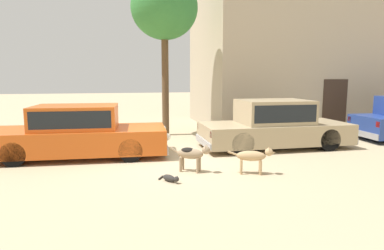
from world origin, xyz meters
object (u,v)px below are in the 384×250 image
Objects in this scene: parked_sedan_nearest at (78,132)px; acacia_tree_left at (164,9)px; stray_dog_tan at (192,153)px; stray_dog_spotted at (254,156)px; parked_sedan_second at (274,124)px; stray_cat at (170,178)px.

acacia_tree_left reaches higher than parked_sedan_nearest.
parked_sedan_nearest reaches higher than stray_dog_tan.
parked_sedan_nearest is 3.44m from stray_dog_tan.
stray_dog_spotted is 1.40m from stray_dog_tan.
stray_dog_spotted is (-1.78, -2.55, -0.32)m from parked_sedan_second.
parked_sedan_nearest is at bearing -178.16° from stray_cat.
parked_sedan_nearest is at bearing 172.74° from stray_dog_tan.
parked_sedan_second is at bearing 64.41° from stray_dog_tan.
parked_sedan_nearest is at bearing -179.34° from parked_sedan_second.
parked_sedan_second is at bearing -45.31° from acacia_tree_left.
parked_sedan_second is 4.65m from stray_cat.
stray_cat is 7.34m from acacia_tree_left.
acacia_tree_left is (-2.96, 2.99, 3.90)m from parked_sedan_second.
stray_dog_spotted is at bearing -78.01° from acacia_tree_left.
parked_sedan_nearest is 4.84× the size of stray_dog_spotted.
parked_sedan_second is 4.64× the size of stray_dog_spotted.
parked_sedan_second is at bearing 90.64° from stray_cat.
parked_sedan_nearest reaches higher than stray_cat.
parked_sedan_second is 0.81× the size of acacia_tree_left.
parked_sedan_nearest is at bearing -133.88° from acacia_tree_left.
acacia_tree_left is (-1.18, 5.55, 4.22)m from stray_dog_spotted.
acacia_tree_left reaches higher than stray_cat.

